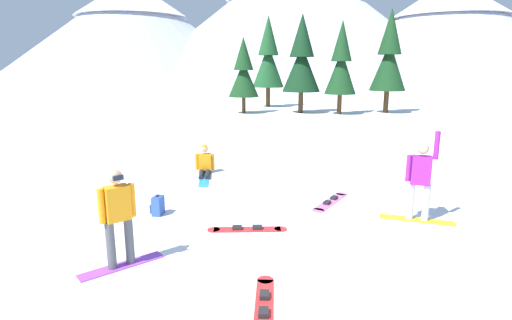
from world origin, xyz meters
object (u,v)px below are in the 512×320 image
object	(u,v)px
pine_tree_short	(244,72)
backpack_blue	(158,206)
snowboarder_foreground	(118,216)
loose_snowboard_near_right	(247,229)
loose_snowboard_near_left	(264,306)
snowboarder_midground	(420,179)
loose_snowboard_far_spare	(331,201)
pine_tree_leaning	(341,64)
pine_tree_twin	(268,58)
pine_tree_slender	(389,57)
pine_tree_tall	(302,59)
snowboarder_background	(205,164)

from	to	relation	value
pine_tree_short	backpack_blue	bearing A→B (deg)	-86.59
snowboarder_foreground	loose_snowboard_near_right	distance (m)	2.80
loose_snowboard_near_left	snowboarder_midground	bearing A→B (deg)	51.21
loose_snowboard_far_spare	loose_snowboard_near_left	world-z (taller)	same
loose_snowboard_far_spare	loose_snowboard_near_left	bearing A→B (deg)	-103.94
backpack_blue	pine_tree_leaning	xyz separation A→B (m)	(5.72, 21.75, 3.39)
loose_snowboard_near_right	backpack_blue	world-z (taller)	backpack_blue
snowboarder_foreground	pine_tree_twin	xyz separation A→B (m)	(-0.25, 29.40, 3.25)
backpack_blue	pine_tree_leaning	distance (m)	22.75
loose_snowboard_near_right	pine_tree_slender	size ratio (longest dim) A/B	0.23
loose_snowboard_near_left	pine_tree_leaning	xyz separation A→B (m)	(2.90, 25.18, 3.58)
snowboarder_foreground	pine_tree_twin	bearing A→B (deg)	90.49
loose_snowboard_far_spare	pine_tree_leaning	size ratio (longest dim) A/B	0.27
pine_tree_leaning	pine_tree_short	distance (m)	7.03
loose_snowboard_near_right	loose_snowboard_far_spare	xyz separation A→B (m)	(1.83, 2.05, -0.00)
loose_snowboard_far_spare	pine_tree_slender	size ratio (longest dim) A/B	0.24
snowboarder_foreground	pine_tree_tall	world-z (taller)	pine_tree_tall
loose_snowboard_near_right	pine_tree_slender	xyz separation A→B (m)	(7.08, 23.80, 4.06)
snowboarder_background	loose_snowboard_near_left	world-z (taller)	snowboarder_background
loose_snowboard_near_right	pine_tree_twin	world-z (taller)	pine_tree_twin
snowboarder_midground	snowboarder_foreground	bearing A→B (deg)	-152.81
pine_tree_twin	snowboarder_background	bearing A→B (deg)	-89.63
loose_snowboard_far_spare	snowboarder_foreground	bearing A→B (deg)	-133.73
loose_snowboard_near_left	pine_tree_slender	distance (m)	27.64
backpack_blue	pine_tree_leaning	bearing A→B (deg)	75.26
loose_snowboard_near_right	pine_tree_twin	size ratio (longest dim) A/B	0.22
snowboarder_midground	snowboarder_background	world-z (taller)	snowboarder_midground
pine_tree_tall	pine_tree_short	distance (m)	4.36
backpack_blue	pine_tree_leaning	world-z (taller)	pine_tree_leaning
snowboarder_background	snowboarder_foreground	bearing A→B (deg)	-89.04
snowboarder_foreground	pine_tree_leaning	xyz separation A→B (m)	(5.44, 24.26, 2.69)
loose_snowboard_near_right	snowboarder_midground	bearing A→B (deg)	15.36
pine_tree_tall	pine_tree_twin	distance (m)	5.39
snowboarder_midground	loose_snowboard_near_left	xyz separation A→B (m)	(-3.03, -3.77, -0.93)
backpack_blue	pine_tree_twin	distance (m)	27.18
loose_snowboard_far_spare	pine_tree_tall	world-z (taller)	pine_tree_tall
snowboarder_background	pine_tree_short	size ratio (longest dim) A/B	0.33
backpack_blue	pine_tree_short	xyz separation A→B (m)	(-1.28, 21.58, 2.80)
snowboarder_foreground	pine_tree_leaning	distance (m)	25.01
pine_tree_twin	pine_tree_short	world-z (taller)	pine_tree_twin
snowboarder_midground	pine_tree_tall	distance (m)	22.38
loose_snowboard_near_right	pine_tree_tall	size ratio (longest dim) A/B	0.24
pine_tree_twin	loose_snowboard_far_spare	bearing A→B (deg)	-81.11
snowboarder_foreground	pine_tree_tall	xyz separation A→B (m)	(2.63, 24.85, 3.00)
pine_tree_short	loose_snowboard_near_left	bearing A→B (deg)	-80.67
pine_tree_twin	pine_tree_leaning	xyz separation A→B (m)	(5.69, -5.14, -0.55)
pine_tree_tall	pine_tree_leaning	world-z (taller)	pine_tree_tall
loose_snowboard_far_spare	pine_tree_twin	bearing A→B (deg)	98.89
loose_snowboard_far_spare	pine_tree_leaning	world-z (taller)	pine_tree_leaning
snowboarder_foreground	pine_tree_short	distance (m)	24.23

